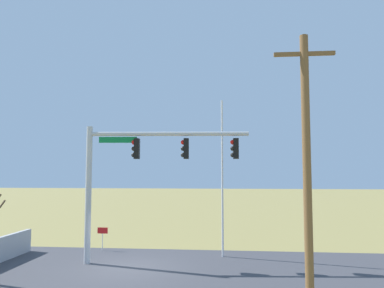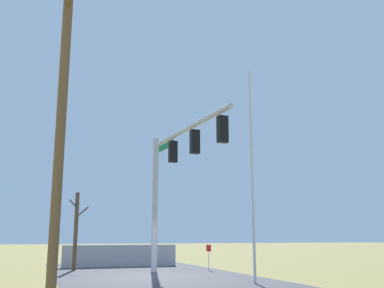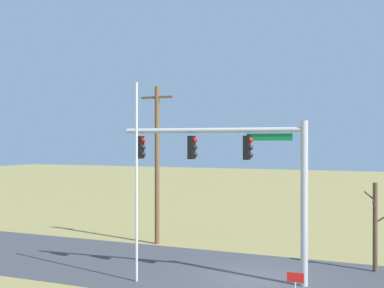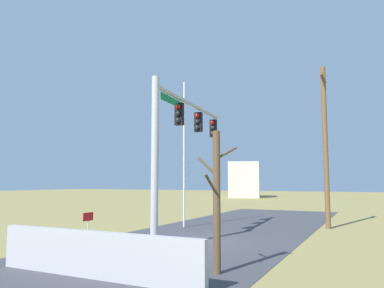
{
  "view_description": "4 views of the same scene",
  "coord_description": "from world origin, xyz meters",
  "px_view_note": "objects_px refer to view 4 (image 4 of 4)",
  "views": [
    {
      "loc": [
        -4.34,
        16.09,
        4.18
      ],
      "look_at": [
        -2.66,
        -1.6,
        5.57
      ],
      "focal_mm": 34.22,
      "sensor_mm": 36.0,
      "label": 1
    },
    {
      "loc": [
        -18.65,
        5.05,
        1.65
      ],
      "look_at": [
        -2.15,
        -0.89,
        5.27
      ],
      "focal_mm": 41.76,
      "sensor_mm": 36.0,
      "label": 2
    },
    {
      "loc": [
        5.92,
        -20.1,
        5.53
      ],
      "look_at": [
        -2.74,
        -0.18,
        5.44
      ],
      "focal_mm": 47.68,
      "sensor_mm": 36.0,
      "label": 3
    },
    {
      "loc": [
        13.74,
        6.67,
        2.42
      ],
      "look_at": [
        -2.28,
        -1.16,
        4.22
      ],
      "focal_mm": 34.77,
      "sensor_mm": 36.0,
      "label": 4
    }
  ],
  "objects_px": {
    "signal_mast": "(180,131)",
    "flagpole": "(184,153)",
    "bare_tree": "(217,199)",
    "utility_pole": "(325,143)",
    "distant_building": "(245,180)",
    "open_sign": "(88,221)"
  },
  "relations": [
    {
      "from": "flagpole",
      "to": "utility_pole",
      "type": "height_order",
      "value": "utility_pole"
    },
    {
      "from": "flagpole",
      "to": "open_sign",
      "type": "relative_size",
      "value": 6.46
    },
    {
      "from": "utility_pole",
      "to": "distant_building",
      "type": "xyz_separation_m",
      "value": [
        -34.96,
        -15.82,
        -1.76
      ]
    },
    {
      "from": "open_sign",
      "to": "flagpole",
      "type": "bearing_deg",
      "value": 172.49
    },
    {
      "from": "signal_mast",
      "to": "flagpole",
      "type": "bearing_deg",
      "value": -154.99
    },
    {
      "from": "bare_tree",
      "to": "open_sign",
      "type": "distance_m",
      "value": 6.67
    },
    {
      "from": "flagpole",
      "to": "bare_tree",
      "type": "bearing_deg",
      "value": 32.22
    },
    {
      "from": "utility_pole",
      "to": "bare_tree",
      "type": "bearing_deg",
      "value": -8.03
    },
    {
      "from": "signal_mast",
      "to": "bare_tree",
      "type": "bearing_deg",
      "value": 37.46
    },
    {
      "from": "open_sign",
      "to": "distant_building",
      "type": "relative_size",
      "value": 0.17
    },
    {
      "from": "open_sign",
      "to": "distant_building",
      "type": "xyz_separation_m",
      "value": [
        -44.15,
        -7.99,
        1.77
      ]
    },
    {
      "from": "signal_mast",
      "to": "flagpole",
      "type": "distance_m",
      "value": 4.33
    },
    {
      "from": "signal_mast",
      "to": "distant_building",
      "type": "height_order",
      "value": "signal_mast"
    },
    {
      "from": "flagpole",
      "to": "distant_building",
      "type": "xyz_separation_m",
      "value": [
        -37.67,
        -8.84,
        -1.26
      ]
    },
    {
      "from": "utility_pole",
      "to": "open_sign",
      "type": "height_order",
      "value": "utility_pole"
    },
    {
      "from": "flagpole",
      "to": "distant_building",
      "type": "bearing_deg",
      "value": -166.79
    },
    {
      "from": "utility_pole",
      "to": "distant_building",
      "type": "bearing_deg",
      "value": -155.65
    },
    {
      "from": "utility_pole",
      "to": "signal_mast",
      "type": "bearing_deg",
      "value": -38.11
    },
    {
      "from": "utility_pole",
      "to": "flagpole",
      "type": "bearing_deg",
      "value": -68.8
    },
    {
      "from": "flagpole",
      "to": "bare_tree",
      "type": "relative_size",
      "value": 2.08
    },
    {
      "from": "flagpole",
      "to": "distant_building",
      "type": "distance_m",
      "value": 38.71
    },
    {
      "from": "bare_tree",
      "to": "distant_building",
      "type": "xyz_separation_m",
      "value": [
        -46.23,
        -14.23,
        0.73
      ]
    }
  ]
}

